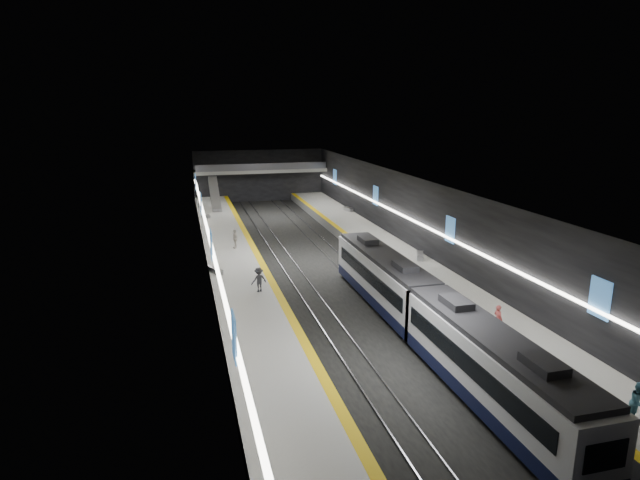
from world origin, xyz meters
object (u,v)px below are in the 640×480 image
object	(u,v)px
bench_left_near	(215,270)
bench_right_far	(348,209)
bench_left_far	(206,216)
passenger_left_b	(259,280)
passenger_left_a	(235,239)
passenger_right_b	(639,403)
escalator	(215,194)
passenger_right_a	(498,320)
train	(427,312)
bench_right_near	(420,256)

from	to	relation	value
bench_left_near	bench_right_far	distance (m)	29.79
bench_left_far	passenger_left_b	size ratio (longest dim) A/B	0.85
bench_left_near	passenger_left_a	world-z (taller)	passenger_left_a
passenger_right_b	passenger_left_b	xyz separation A→B (m)	(-13.76, 21.30, -0.01)
escalator	passenger_left_a	world-z (taller)	escalator
passenger_right_b	passenger_left_a	size ratio (longest dim) A/B	1.00
passenger_left_a	passenger_left_b	distance (m)	13.19
bench_left_near	bench_right_far	size ratio (longest dim) A/B	1.02
bench_left_near	passenger_right_a	world-z (taller)	passenger_right_a
train	passenger_right_a	bearing A→B (deg)	-21.48
bench_left_near	passenger_left_b	bearing A→B (deg)	-84.03
escalator	passenger_right_a	world-z (taller)	escalator
bench_left_far	bench_right_near	bearing A→B (deg)	-77.34
passenger_right_b	passenger_left_a	world-z (taller)	same
bench_left_far	passenger_right_a	bearing A→B (deg)	-93.45
bench_left_near	bench_right_far	world-z (taller)	bench_left_near
bench_left_near	passenger_right_b	world-z (taller)	passenger_right_b
bench_left_far	bench_right_near	size ratio (longest dim) A/B	0.80
bench_left_far	bench_left_near	bearing A→B (deg)	-115.66
escalator	passenger_left_a	size ratio (longest dim) A/B	4.19
bench_right_near	passenger_right_a	size ratio (longest dim) A/B	1.09
bench_right_far	passenger_left_b	bearing A→B (deg)	-132.30
bench_right_near	train	bearing A→B (deg)	-89.89
bench_left_far	passenger_left_b	bearing A→B (deg)	-109.77
bench_right_near	passenger_left_b	world-z (taller)	passenger_left_b
train	passenger_right_b	world-z (taller)	train
bench_left_far	bench_right_far	bearing A→B (deg)	-26.16
train	bench_right_near	distance (m)	16.30
escalator	passenger_right_a	xyz separation A→B (m)	(14.04, -46.83, -0.98)
bench_right_near	passenger_left_b	distance (m)	16.50
passenger_left_a	passenger_left_b	xyz separation A→B (m)	(0.44, -13.19, -0.01)
escalator	passenger_left_b	world-z (taller)	escalator
bench_left_far	passenger_left_a	bearing A→B (deg)	-107.28
bench_left_near	bench_left_far	bearing A→B (deg)	67.43
train	passenger_left_b	world-z (taller)	train
bench_right_far	passenger_right_a	xyz separation A→B (m)	(-2.96, -39.77, 0.69)
passenger_left_a	passenger_left_b	world-z (taller)	passenger_left_a
bench_left_near	passenger_right_a	xyz separation A→B (m)	(16.04, -16.82, 0.69)
passenger_right_b	passenger_left_b	bearing A→B (deg)	102.29
passenger_right_b	passenger_left_a	xyz separation A→B (m)	(-14.20, 34.49, 0.00)
bench_right_near	passenger_right_b	bearing A→B (deg)	-70.28
passenger_right_a	passenger_left_a	xyz separation A→B (m)	(-13.58, 24.47, 0.04)
escalator	passenger_right_b	world-z (taller)	escalator
train	passenger_right_a	distance (m)	4.35
passenger_left_b	passenger_right_a	bearing A→B (deg)	121.94
bench_right_far	passenger_left_b	xyz separation A→B (m)	(-16.11, -28.48, 0.71)
train	passenger_right_a	world-z (taller)	train
passenger_left_a	bench_left_near	bearing A→B (deg)	-27.48
bench_right_near	passenger_left_a	world-z (taller)	passenger_left_a
bench_right_near	bench_right_far	distance (m)	23.28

